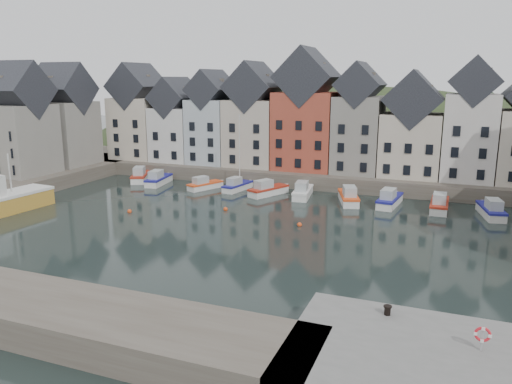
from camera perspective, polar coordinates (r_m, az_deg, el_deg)
The scene contains 19 objects.
ground at distance 50.60m, azimuth -3.19°, elevation -4.72°, with size 260.00×260.00×0.00m, color black.
far_quay at distance 77.85m, azimuth 6.01°, elevation 2.24°, with size 90.00×16.00×2.00m, color #4F463C.
near_quay at distance 27.83m, azimuth 23.24°, elevation -19.15°, with size 18.00×10.00×2.00m, color #60605E.
hillside at distance 107.12m, azimuth 9.53°, elevation -5.38°, with size 153.60×70.40×64.00m.
far_terrace at distance 74.07m, azimuth 8.15°, elevation 7.79°, with size 72.37×8.16×17.78m.
left_terrace at distance 80.52m, azimuth -23.14°, elevation 7.30°, with size 7.65×17.00×15.69m.
mooring_buoys at distance 56.83m, azimuth -4.63°, elevation -2.60°, with size 20.50×5.50×0.50m.
boat_a at distance 77.90m, azimuth -13.07°, elevation 1.79°, with size 4.54×6.76×2.50m.
boat_b at distance 74.72m, azimuth -11.11°, elevation 1.40°, with size 2.93×6.54×2.42m.
boat_c at distance 70.56m, azimuth -5.94°, elevation 0.82°, with size 3.68×5.61×2.07m.
boat_d at distance 69.39m, azimuth -2.19°, elevation 0.74°, with size 2.64×5.80×10.68m.
boat_e at distance 66.61m, azimuth 1.32°, elevation 0.24°, with size 4.29×6.39×2.36m.
boat_f at distance 65.68m, azimuth 5.35°, elevation 0.02°, with size 2.77×6.54×2.44m.
boat_g at distance 63.47m, azimuth 10.53°, elevation -0.58°, with size 3.92×6.81×2.50m.
boat_h at distance 63.13m, azimuth 15.00°, elevation -0.89°, with size 2.67×6.61×2.47m.
boat_i at distance 62.68m, azimuth 20.22°, elevation -1.36°, with size 2.04×6.37×2.44m.
boat_j at distance 62.23m, azimuth 25.30°, elevation -1.92°, with size 3.09×6.49×2.40m.
mooring_bollard at distance 30.35m, azimuth 14.80°, elevation -12.88°, with size 0.48×0.48×0.56m.
life_ring_post at distance 28.04m, azimuth 24.47°, elevation -14.65°, with size 0.80×0.17×1.30m.
Camera 1 is at (20.20, -43.81, 15.28)m, focal length 35.00 mm.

